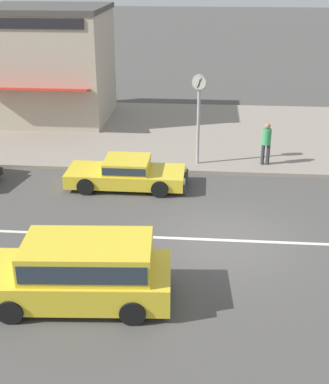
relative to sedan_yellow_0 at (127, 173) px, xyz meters
name	(u,v)px	position (x,y,z in m)	size (l,w,h in m)	color
ground_plane	(226,240)	(3.45, -3.70, -0.53)	(160.00, 160.00, 0.00)	#4C4947
lane_centre_stripe	(226,240)	(3.45, -3.70, -0.53)	(50.40, 0.14, 0.01)	silver
kerb_strip	(221,134)	(3.45, 6.38, -0.46)	(68.00, 10.00, 0.15)	gray
sedan_yellow_0	(127,173)	(0.00, 0.00, 0.00)	(4.27, 1.79, 1.06)	yellow
minivan_yellow_4	(82,269)	(-0.03, -6.93, 0.31)	(4.64, 2.23, 1.56)	yellow
street_clock	(199,100)	(2.45, 2.22, 2.12)	(0.57, 0.22, 3.46)	#9E9EA3
pedestrian_near_clock	(266,141)	(5.07, 2.31, 0.58)	(0.34, 0.34, 1.65)	#333338
shopfront_mid_block	(50,63)	(-4.95, 8.20, 2.29)	(5.68, 5.73, 5.35)	#B2A893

